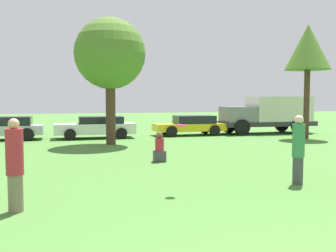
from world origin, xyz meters
TOP-DOWN VIEW (x-y plane):
  - person_thrower at (-3.72, 4.75)m, footprint 0.34×0.34m
  - person_catcher at (3.06, 5.47)m, footprint 0.32×0.32m
  - frisbee at (-0.12, 5.45)m, footprint 0.23×0.23m
  - bystander_sitting at (0.41, 9.87)m, footprint 0.42×0.35m
  - tree_1 at (-0.70, 15.57)m, footprint 3.47×3.47m
  - tree_2 at (10.34, 15.54)m, footprint 2.53×2.53m
  - parked_car_silver at (-6.07, 19.08)m, footprint 4.17×1.94m
  - parked_car_white at (-1.18, 18.82)m, footprint 4.52×1.99m
  - parked_car_yellow at (4.64, 19.13)m, footprint 4.42×1.87m
  - delivery_truck_grey at (10.06, 19.14)m, footprint 6.42×2.26m

SIDE VIEW (x-z plane):
  - bystander_sitting at x=0.41m, z-range -0.09..0.98m
  - parked_car_yellow at x=4.64m, z-range 0.04..1.26m
  - parked_car_white at x=-1.18m, z-range 0.04..1.28m
  - parked_car_silver at x=-6.07m, z-range 0.04..1.32m
  - person_catcher at x=3.06m, z-range 0.02..1.82m
  - person_thrower at x=-3.72m, z-range 0.01..1.85m
  - delivery_truck_grey at x=10.06m, z-range 0.12..2.52m
  - frisbee at x=-0.12m, z-range 1.57..1.63m
  - tree_1 at x=-0.70m, z-range 1.31..7.50m
  - tree_2 at x=10.34m, z-range 1.87..8.29m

